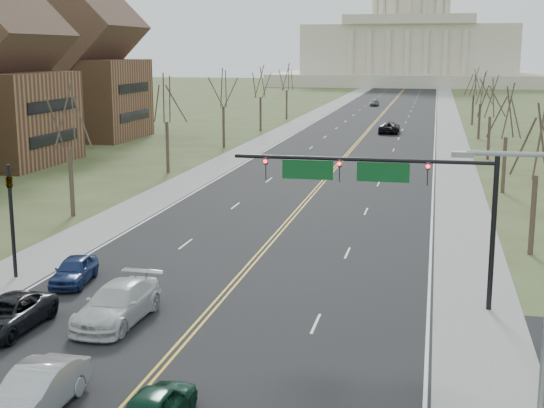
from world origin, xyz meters
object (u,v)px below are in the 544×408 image
at_px(street_light, 539,291).
at_px(car_sb_inner_second, 117,304).
at_px(signal_mast, 382,183).
at_px(car_far_nb, 389,127).
at_px(signal_left, 11,208).
at_px(car_nb_inner_lead, 157,405).
at_px(car_sb_inner_lead, 36,391).
at_px(car_far_sb, 375,103).
at_px(car_sb_outer_second, 74,270).
at_px(car_sb_outer_lead, 7,315).

xyz_separation_m(street_light, car_sb_inner_second, (-16.28, 8.41, -4.38)).
xyz_separation_m(signal_mast, car_far_nb, (-4.13, 75.27, -4.93)).
height_order(signal_left, car_nb_inner_lead, signal_left).
bearing_deg(signal_mast, street_light, -68.59).
bearing_deg(car_nb_inner_lead, car_sb_inner_lead, 3.67).
bearing_deg(car_sb_inner_lead, car_far_sb, 91.02).
bearing_deg(street_light, car_sb_outer_second, 147.56).
bearing_deg(signal_left, car_nb_inner_lead, -46.31).
relative_size(signal_mast, street_light, 1.34).
relative_size(signal_left, street_light, 0.66).
height_order(car_sb_inner_lead, car_sb_inner_second, car_sb_inner_second).
relative_size(car_nb_inner_lead, car_sb_inner_lead, 0.84).
xyz_separation_m(street_light, car_sb_inner_lead, (-15.39, -0.15, -4.44)).
distance_m(car_nb_inner_lead, car_sb_inner_lead, 4.13).
relative_size(street_light, car_sb_outer_second, 2.24).
distance_m(signal_mast, car_far_nb, 75.54).
height_order(street_light, car_sb_inner_lead, street_light).
xyz_separation_m(signal_mast, street_light, (5.29, -13.50, -0.54)).
relative_size(car_nb_inner_lead, car_sb_outer_second, 0.98).
bearing_deg(car_sb_inner_lead, signal_left, 123.80).
height_order(car_sb_outer_lead, car_sb_inner_second, car_sb_inner_second).
distance_m(car_sb_outer_lead, car_sb_inner_second, 4.62).
distance_m(car_sb_outer_lead, car_far_nb, 83.10).
distance_m(car_nb_inner_lead, car_far_sb, 142.60).
distance_m(car_nb_inner_lead, car_sb_inner_second, 9.86).
height_order(street_light, car_far_sb, street_light).
height_order(signal_left, car_far_nb, signal_left).
distance_m(car_sb_inner_lead, car_sb_outer_second, 14.33).
xyz_separation_m(signal_mast, car_far_sb, (-10.53, 128.94, -5.08)).
bearing_deg(street_light, car_far_sb, 96.34).
height_order(signal_mast, car_far_sb, signal_mast).
distance_m(car_nb_inner_lead, car_sb_outer_lead, 11.23).
bearing_deg(signal_mast, car_sb_outer_second, -178.76).
bearing_deg(car_sb_inner_second, car_far_sb, 92.17).
bearing_deg(signal_mast, car_far_nb, 93.14).
height_order(car_sb_inner_second, car_far_nb, car_sb_inner_second).
bearing_deg(car_far_nb, signal_left, 79.61).
height_order(signal_left, car_sb_inner_lead, signal_left).
bearing_deg(car_sb_inner_lead, car_sb_outer_second, 112.64).
xyz_separation_m(signal_mast, car_sb_outer_lead, (-15.14, -7.10, -5.03)).
bearing_deg(car_far_sb, car_nb_inner_lead, -84.73).
height_order(car_nb_inner_lead, car_far_sb, car_nb_inner_lead).
xyz_separation_m(car_sb_inner_lead, car_far_nb, (5.97, 88.91, 0.05)).
bearing_deg(street_light, car_far_nb, 96.06).
xyz_separation_m(car_sb_outer_lead, car_sb_inner_second, (4.15, 2.01, 0.11)).
bearing_deg(car_sb_inner_lead, signal_mast, 54.34).
relative_size(car_sb_outer_lead, car_far_sb, 1.31).
distance_m(street_light, car_far_nb, 89.37).
bearing_deg(car_nb_inner_lead, car_sb_outer_lead, -32.44).
xyz_separation_m(car_nb_inner_lead, car_far_nb, (1.84, 88.85, 0.15)).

